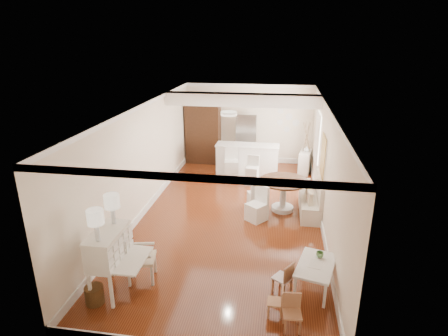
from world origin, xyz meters
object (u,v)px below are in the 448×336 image
(slip_chair_far, at_px, (256,193))
(bar_stool_right, at_px, (252,171))
(kids_table, at_px, (315,276))
(breakfast_counter, at_px, (247,160))
(secretary_bureau, at_px, (110,262))
(slip_chair_near, at_px, (257,204))
(sideboard, at_px, (305,162))
(bar_stool_left, at_px, (231,165))
(fridge, at_px, (256,140))
(kids_chair_c, at_px, (292,313))
(pantry_cabinet, at_px, (203,131))
(dining_table, at_px, (283,195))
(wicker_basket, at_px, (94,295))
(kids_chair_a, at_px, (275,301))
(kids_chair_b, at_px, (282,277))
(gustavian_armchair, at_px, (141,258))

(slip_chair_far, xyz_separation_m, bar_stool_right, (-0.26, 1.68, 0.02))
(kids_table, relative_size, slip_chair_far, 1.18)
(breakfast_counter, bearing_deg, slip_chair_far, -78.98)
(secretary_bureau, xyz_separation_m, slip_chair_near, (2.35, 3.17, -0.17))
(sideboard, bearing_deg, bar_stool_left, -144.47)
(fridge, bearing_deg, kids_chair_c, -81.54)
(slip_chair_near, height_order, breakfast_counter, breakfast_counter)
(kids_table, relative_size, pantry_cabinet, 0.44)
(kids_table, distance_m, bar_stool_right, 5.15)
(kids_table, relative_size, dining_table, 0.81)
(wicker_basket, bearing_deg, fridge, 74.47)
(kids_chair_a, bearing_deg, pantry_cabinet, -158.46)
(slip_chair_far, bearing_deg, breakfast_counter, -98.97)
(secretary_bureau, xyz_separation_m, bar_stool_left, (1.36, 5.79, -0.08))
(sideboard, bearing_deg, breakfast_counter, -155.72)
(dining_table, distance_m, slip_chair_far, 0.70)
(kids_chair_b, bearing_deg, fridge, -138.23)
(secretary_bureau, distance_m, wicker_basket, 0.59)
(wicker_basket, relative_size, slip_chair_far, 0.37)
(wicker_basket, xyz_separation_m, breakfast_counter, (1.97, 6.76, 0.35))
(secretary_bureau, relative_size, kids_table, 1.19)
(pantry_cabinet, xyz_separation_m, fridge, (1.90, -0.03, -0.25))
(secretary_bureau, distance_m, bar_stool_right, 5.91)
(slip_chair_far, distance_m, pantry_cabinet, 4.30)
(wicker_basket, height_order, kids_chair_c, kids_chair_c)
(kids_chair_c, xyz_separation_m, bar_stool_left, (-1.82, 6.23, 0.23))
(dining_table, bearing_deg, kids_chair_c, -87.59)
(sideboard, bearing_deg, kids_chair_a, -85.89)
(kids_table, xyz_separation_m, sideboard, (0.10, 6.23, 0.12))
(sideboard, bearing_deg, bar_stool_right, -130.76)
(slip_chair_far, distance_m, bar_stool_right, 1.70)
(kids_chair_a, distance_m, slip_chair_near, 3.39)
(wicker_basket, relative_size, fridge, 0.18)
(kids_chair_b, xyz_separation_m, bar_stool_right, (-0.98, 5.10, 0.14))
(slip_chair_near, bearing_deg, dining_table, 85.03)
(bar_stool_left, bearing_deg, sideboard, 16.91)
(gustavian_armchair, height_order, wicker_basket, gustavian_armchair)
(slip_chair_near, bearing_deg, breakfast_counter, 138.56)
(wicker_basket, xyz_separation_m, kids_chair_c, (3.35, -0.09, 0.14))
(secretary_bureau, xyz_separation_m, kids_chair_b, (3.02, 0.45, -0.30))
(wicker_basket, bearing_deg, kids_chair_b, 14.04)
(slip_chair_near, xyz_separation_m, sideboard, (1.35, 3.71, -0.07))
(gustavian_armchair, relative_size, kids_chair_b, 1.51)
(slip_chair_near, distance_m, pantry_cabinet, 4.93)
(dining_table, relative_size, bar_stool_left, 1.18)
(slip_chair_far, relative_size, sideboard, 1.10)
(slip_chair_near, relative_size, pantry_cabinet, 0.38)
(bar_stool_right, bearing_deg, slip_chair_near, -75.31)
(gustavian_armchair, distance_m, kids_chair_b, 2.61)
(slip_chair_far, distance_m, breakfast_counter, 2.60)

